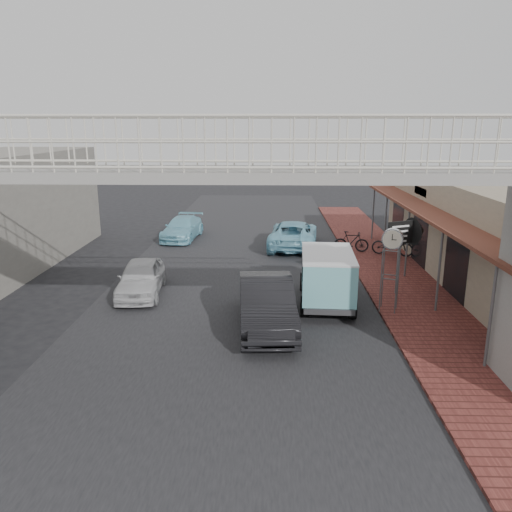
# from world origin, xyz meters

# --- Properties ---
(ground) EXTENTS (120.00, 120.00, 0.00)m
(ground) POSITION_xyz_m (0.00, 0.00, 0.00)
(ground) COLOR black
(ground) RESTS_ON ground
(road_strip) EXTENTS (10.00, 60.00, 0.01)m
(road_strip) POSITION_xyz_m (0.00, 0.00, 0.01)
(road_strip) COLOR black
(road_strip) RESTS_ON ground
(sidewalk) EXTENTS (3.00, 40.00, 0.10)m
(sidewalk) POSITION_xyz_m (6.50, 3.00, 0.05)
(sidewalk) COLOR brown
(sidewalk) RESTS_ON ground
(footbridge) EXTENTS (16.40, 2.40, 6.34)m
(footbridge) POSITION_xyz_m (0.00, -4.00, 3.18)
(footbridge) COLOR gray
(footbridge) RESTS_ON ground
(white_hatchback) EXTENTS (1.88, 3.94, 1.30)m
(white_hatchback) POSITION_xyz_m (-3.52, 2.68, 0.65)
(white_hatchback) COLOR silver
(white_hatchback) RESTS_ON ground
(dark_sedan) EXTENTS (1.97, 4.83, 1.56)m
(dark_sedan) POSITION_xyz_m (1.20, -0.32, 0.78)
(dark_sedan) COLOR black
(dark_sedan) RESTS_ON ground
(angkot_curb) EXTENTS (2.83, 5.24, 1.40)m
(angkot_curb) POSITION_xyz_m (2.50, 10.30, 0.70)
(angkot_curb) COLOR #7DC1D8
(angkot_curb) RESTS_ON ground
(angkot_far) EXTENTS (2.10, 4.31, 1.21)m
(angkot_far) POSITION_xyz_m (-3.60, 12.15, 0.60)
(angkot_far) COLOR #7BC1D6
(angkot_far) RESTS_ON ground
(angkot_van) EXTENTS (2.01, 4.04, 1.94)m
(angkot_van) POSITION_xyz_m (3.30, 1.80, 1.23)
(angkot_van) COLOR black
(angkot_van) RESTS_ON ground
(motorcycle_near) EXTENTS (2.07, 1.41, 1.03)m
(motorcycle_near) POSITION_xyz_m (7.16, 8.41, 0.61)
(motorcycle_near) COLOR black
(motorcycle_near) RESTS_ON sidewalk
(motorcycle_far) EXTENTS (1.75, 0.69, 1.02)m
(motorcycle_far) POSITION_xyz_m (5.30, 9.07, 0.61)
(motorcycle_far) COLOR black
(motorcycle_far) RESTS_ON sidewalk
(street_clock) EXTENTS (0.73, 0.68, 2.81)m
(street_clock) POSITION_xyz_m (5.30, 1.02, 2.43)
(street_clock) COLOR #59595B
(street_clock) RESTS_ON sidewalk
(arrow_sign) EXTENTS (1.70, 1.16, 2.82)m
(arrow_sign) POSITION_xyz_m (6.64, 3.05, 2.38)
(arrow_sign) COLOR #59595B
(arrow_sign) RESTS_ON sidewalk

